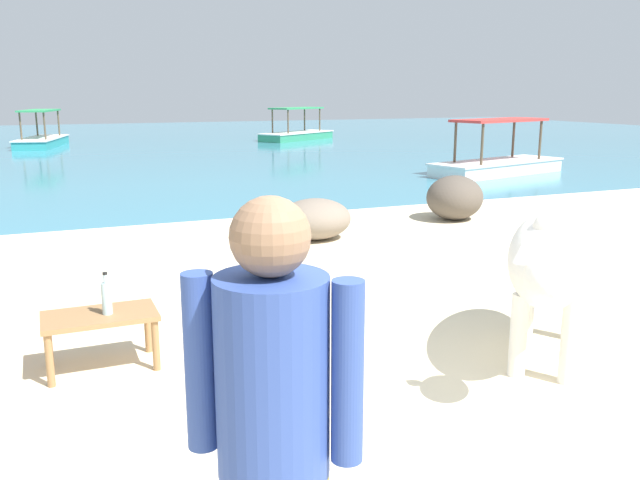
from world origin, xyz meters
name	(u,v)px	position (x,y,z in m)	size (l,w,h in m)	color
sand_beach	(468,456)	(0.00, 0.00, 0.02)	(18.00, 14.00, 0.04)	beige
water_surface	(104,147)	(0.00, 22.00, 0.00)	(60.00, 36.00, 0.03)	teal
cow	(551,259)	(1.25, 0.87, 0.78)	(1.66, 1.72, 1.12)	silver
low_bench_table	(100,322)	(-1.70, 1.91, 0.37)	(0.76, 0.45, 0.40)	olive
bottle	(107,297)	(-1.65, 1.88, 0.56)	(0.07, 0.07, 0.30)	#A3C6D1
person_standing	(273,430)	(-1.42, -1.02, 0.99)	(0.44, 0.32, 1.62)	#DBC64C
shore_rock_large	(455,198)	(3.67, 5.64, 0.37)	(0.94, 0.83, 0.66)	brown
shore_rock_medium	(315,219)	(1.22, 5.18, 0.31)	(0.97, 0.84, 0.53)	gray
boat_green	(297,133)	(7.50, 22.60, 0.29)	(3.71, 2.97, 1.29)	#338E66
boat_teal	(42,139)	(-2.03, 22.97, 0.29)	(1.96, 3.84, 1.29)	teal
boat_white	(497,162)	(7.90, 10.17, 0.29)	(3.85, 2.07, 1.29)	white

